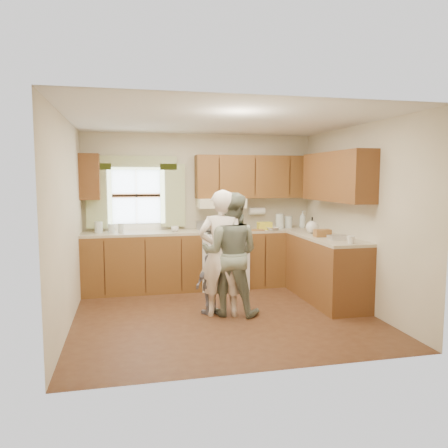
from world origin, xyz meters
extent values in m
plane|color=#452515|center=(0.00, 0.00, 0.00)|extent=(3.80, 3.80, 0.00)
plane|color=white|center=(0.00, 0.00, 2.50)|extent=(3.80, 3.80, 0.00)
plane|color=beige|center=(0.00, 1.75, 1.25)|extent=(3.80, 0.00, 3.80)
plane|color=beige|center=(0.00, -1.75, 1.25)|extent=(3.80, 0.00, 3.80)
plane|color=beige|center=(-1.90, 0.00, 1.25)|extent=(0.00, 3.50, 3.50)
plane|color=beige|center=(1.90, 0.00, 1.25)|extent=(0.00, 3.50, 3.50)
cube|color=#4D2D10|center=(-0.99, 1.45, 0.45)|extent=(1.82, 0.60, 0.90)
cube|color=#4D2D10|center=(1.29, 1.45, 0.45)|extent=(1.22, 0.60, 0.90)
cube|color=#482210|center=(1.60, 0.32, 0.45)|extent=(0.60, 1.65, 0.90)
cube|color=#BAAD8B|center=(-0.99, 1.45, 0.92)|extent=(1.82, 0.60, 0.04)
cube|color=#BAAD8B|center=(1.29, 1.45, 0.92)|extent=(1.22, 0.60, 0.04)
cube|color=#BAAD8B|center=(1.60, 0.32, 0.92)|extent=(0.60, 1.65, 0.04)
cube|color=#4D2D10|center=(0.90, 1.58, 1.80)|extent=(2.00, 0.33, 0.70)
cube|color=#482210|center=(-1.75, 1.58, 1.80)|extent=(0.30, 0.33, 0.70)
cube|color=#482210|center=(1.73, 0.32, 1.80)|extent=(0.33, 1.65, 0.70)
cube|color=beige|center=(0.30, 1.52, 1.38)|extent=(0.76, 0.45, 0.15)
cube|color=silver|center=(-1.05, 1.73, 1.50)|extent=(0.90, 0.03, 0.90)
cube|color=yellow|center=(-1.63, 1.68, 1.50)|extent=(0.40, 0.05, 1.02)
cube|color=yellow|center=(-0.47, 1.68, 1.50)|extent=(0.40, 0.05, 1.02)
cube|color=yellow|center=(-1.05, 1.68, 2.02)|extent=(1.30, 0.05, 0.22)
cylinder|color=white|center=(0.95, 1.65, 1.22)|extent=(0.27, 0.12, 0.12)
imported|color=silver|center=(-0.48, 1.35, 0.99)|extent=(0.13, 0.13, 0.09)
imported|color=silver|center=(1.70, 1.44, 1.09)|extent=(0.15, 0.15, 0.29)
imported|color=silver|center=(1.10, 1.23, 0.96)|extent=(0.26, 0.26, 0.05)
imported|color=silver|center=(1.60, -0.37, 0.99)|extent=(0.12, 0.12, 0.10)
cylinder|color=silver|center=(-1.64, 1.48, 1.03)|extent=(0.12, 0.12, 0.17)
cylinder|color=silver|center=(-1.45, 1.46, 1.01)|extent=(0.10, 0.10, 0.14)
cube|color=olive|center=(0.84, 1.24, 0.95)|extent=(0.21, 0.16, 0.02)
cube|color=yellow|center=(0.99, 1.35, 1.00)|extent=(0.22, 0.16, 0.12)
cylinder|color=silver|center=(1.29, 1.43, 1.06)|extent=(0.14, 0.14, 0.24)
cylinder|color=silver|center=(1.46, 1.48, 1.04)|extent=(0.13, 0.13, 0.20)
sphere|color=silver|center=(1.55, 0.72, 1.04)|extent=(0.19, 0.19, 0.19)
cube|color=olive|center=(1.54, 0.33, 0.99)|extent=(0.23, 0.13, 0.11)
cube|color=silver|center=(1.62, 0.01, 0.97)|extent=(0.26, 0.18, 0.06)
cylinder|color=silver|center=(-1.30, 1.42, 1.01)|extent=(0.09, 0.09, 0.15)
cube|color=silver|center=(0.30, 1.43, 0.45)|extent=(0.76, 0.64, 0.90)
cube|color=#B7B7BC|center=(0.30, 1.69, 0.99)|extent=(0.76, 0.10, 0.16)
cylinder|color=#B7B7BC|center=(0.30, 1.11, 0.70)|extent=(0.68, 0.03, 0.03)
cube|color=#555BC7|center=(0.35, 1.09, 0.48)|extent=(0.22, 0.02, 0.42)
cylinder|color=black|center=(0.12, 1.55, 0.91)|extent=(0.18, 0.18, 0.01)
cylinder|color=black|center=(0.48, 1.55, 0.91)|extent=(0.18, 0.18, 0.01)
cylinder|color=black|center=(0.12, 1.30, 0.91)|extent=(0.18, 0.18, 0.01)
cylinder|color=black|center=(0.48, 1.30, 0.91)|extent=(0.18, 0.18, 0.01)
imported|color=white|center=(-0.03, -0.02, 0.82)|extent=(0.66, 0.50, 1.64)
imported|color=#203727|center=(0.10, 0.01, 0.80)|extent=(0.95, 0.86, 1.60)
imported|color=gray|center=(-0.16, 0.08, 0.40)|extent=(0.50, 0.40, 0.79)
camera|label=1|loc=(-1.21, -5.44, 1.79)|focal=35.00mm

